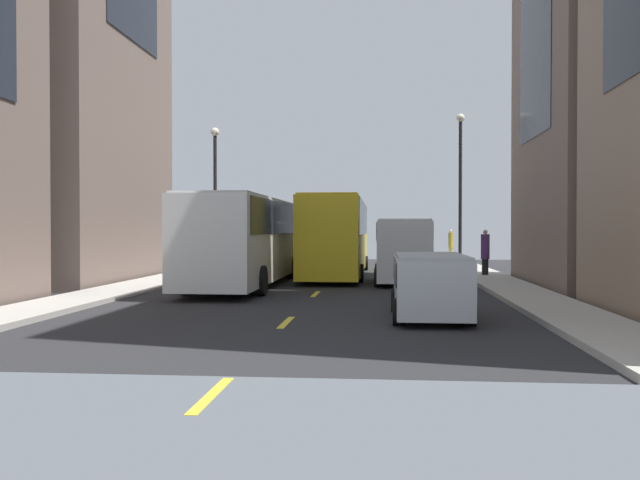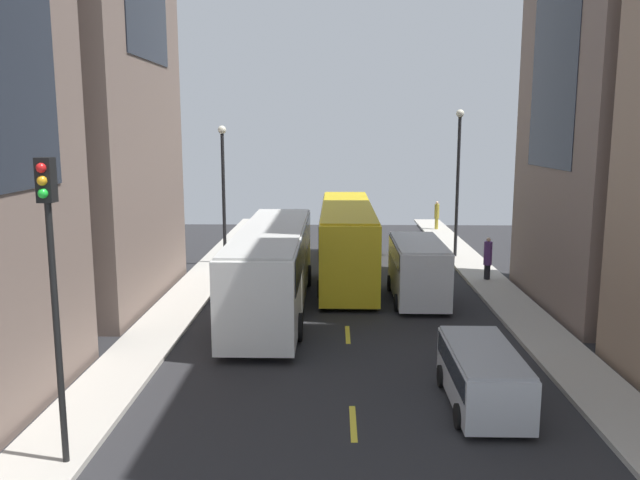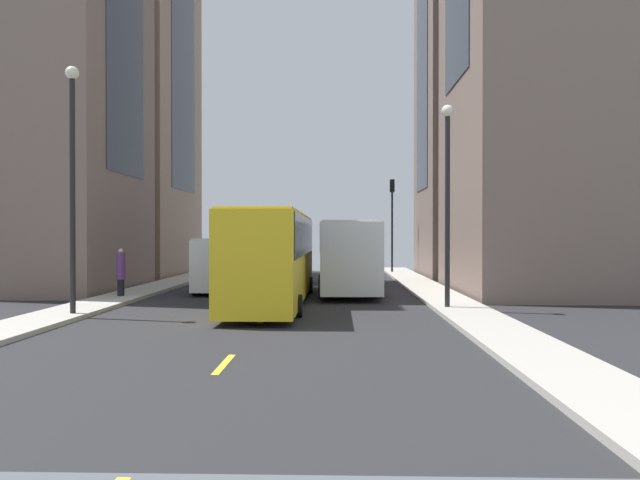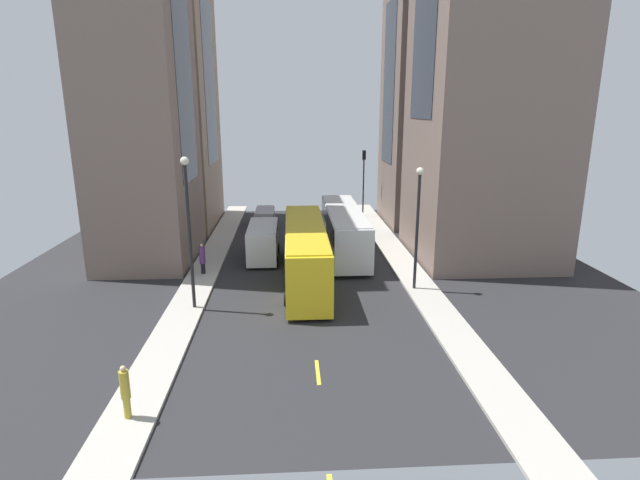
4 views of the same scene
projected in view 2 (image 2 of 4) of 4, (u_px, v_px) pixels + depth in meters
name	position (u px, v px, depth m)	size (l,w,h in m)	color
ground_plane	(345.00, 287.00, 29.73)	(39.71, 39.71, 0.00)	#28282B
sidewalk_west	(198.00, 285.00, 29.87)	(1.99, 44.00, 0.15)	#B2ADA3
sidewalk_east	(493.00, 287.00, 29.56)	(1.99, 44.00, 0.15)	#B2ADA3
lane_stripe_1	(353.00, 423.00, 15.94)	(0.16, 2.00, 0.01)	yellow
lane_stripe_2	(348.00, 335.00, 22.83)	(0.16, 2.00, 0.01)	yellow
lane_stripe_3	(345.00, 287.00, 29.73)	(0.16, 2.00, 0.01)	yellow
lane_stripe_4	(343.00, 258.00, 36.63)	(0.16, 2.00, 0.01)	yellow
lane_stripe_5	(342.00, 237.00, 43.52)	(0.16, 2.00, 0.01)	yellow
lane_stripe_6	(341.00, 223.00, 50.42)	(0.16, 2.00, 0.01)	yellow
city_bus_white	(272.00, 261.00, 25.76)	(2.80, 12.80, 3.35)	silver
streetcar_yellow	(347.00, 234.00, 31.71)	(2.70, 13.53, 3.59)	yellow
delivery_van_white	(418.00, 266.00, 27.15)	(2.25, 5.39, 2.58)	white
car_silver_0	(483.00, 373.00, 16.79)	(1.88, 4.19, 1.57)	#B7BABF
pedestrian_crossing_mid	(437.00, 214.00, 46.05)	(0.33, 0.33, 2.01)	gold
pedestrian_waiting_curb	(488.00, 258.00, 30.52)	(0.39, 0.39, 2.02)	black
traffic_light_near_corner	(51.00, 258.00, 13.06)	(0.32, 0.44, 6.52)	black
streetlamp_near	(223.00, 180.00, 33.75)	(0.44, 0.44, 7.28)	black
streetlamp_far	(458.00, 169.00, 35.53)	(0.44, 0.44, 8.17)	black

